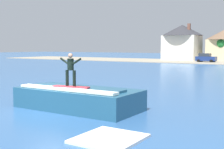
{
  "coord_description": "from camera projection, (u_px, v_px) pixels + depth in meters",
  "views": [
    {
      "loc": [
        10.87,
        -11.33,
        3.25
      ],
      "look_at": [
        0.8,
        4.48,
        1.55
      ],
      "focal_mm": 49.64,
      "sensor_mm": 36.0,
      "label": 1
    }
  ],
  "objects": [
    {
      "name": "whitewater_patch",
      "position": [
        109.0,
        139.0,
        10.77
      ],
      "size": [
        2.12,
        2.28,
        0.1
      ],
      "color": "silver",
      "rests_on": "ground_plane"
    },
    {
      "name": "surfboard",
      "position": [
        71.0,
        87.0,
        15.49
      ],
      "size": [
        2.0,
        0.71,
        0.06
      ],
      "color": "#D8333F",
      "rests_on": "wave_crest"
    },
    {
      "name": "surfer",
      "position": [
        71.0,
        68.0,
        15.49
      ],
      "size": [
        1.34,
        0.32,
        1.65
      ],
      "color": "black",
      "rests_on": "surfboard"
    },
    {
      "name": "car_near_shore",
      "position": [
        206.0,
        58.0,
        62.72
      ],
      "size": [
        3.95,
        2.25,
        1.86
      ],
      "color": "navy",
      "rests_on": "ground_plane"
    },
    {
      "name": "ground_plane",
      "position": [
        51.0,
        111.0,
        15.63
      ],
      "size": [
        260.0,
        260.0,
        0.0
      ],
      "primitive_type": "plane",
      "color": "#2F5A90"
    },
    {
      "name": "house_small_cottage",
      "position": [
        224.0,
        44.0,
        69.44
      ],
      "size": [
        8.34,
        8.34,
        7.3
      ],
      "color": "beige",
      "rests_on": "ground_plane"
    },
    {
      "name": "wave_crest",
      "position": [
        78.0,
        98.0,
        16.11
      ],
      "size": [
        6.52,
        2.98,
        1.2
      ],
      "color": "#22526F",
      "rests_on": "ground_plane"
    },
    {
      "name": "house_with_chimney",
      "position": [
        182.0,
        40.0,
        71.73
      ],
      "size": [
        9.51,
        9.51,
        8.39
      ],
      "color": "silver",
      "rests_on": "ground_plane"
    },
    {
      "name": "tree_tall_bare",
      "position": [
        176.0,
        38.0,
        76.11
      ],
      "size": [
        3.18,
        3.18,
        7.0
      ],
      "color": "brown",
      "rests_on": "ground_plane"
    },
    {
      "name": "tree_short_bushy",
      "position": [
        221.0,
        44.0,
        67.34
      ],
      "size": [
        2.2,
        2.2,
        5.02
      ],
      "color": "brown",
      "rests_on": "ground_plane"
    }
  ]
}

